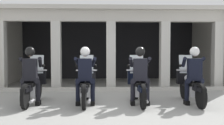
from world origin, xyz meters
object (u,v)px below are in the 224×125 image
Objects in this scene: police_officer_far_left at (30,71)px; motorcycle_center_right at (139,85)px; motorcycle_far_left at (33,85)px; motorcycle_far_right at (191,85)px; motorcycle_center_left at (86,85)px; police_officer_far_right at (194,71)px; police_officer_center_right at (140,71)px; police_officer_center_left at (85,71)px.

police_officer_far_left is 0.78× the size of motorcycle_center_right.
motorcycle_far_right is at bearing -6.10° from motorcycle_far_left.
motorcycle_far_left is 1.00× the size of motorcycle_center_left.
motorcycle_center_right is (1.48, -0.03, 0.00)m from motorcycle_center_left.
police_officer_far_left and police_officer_far_right have the same top height.
motorcycle_center_right is 0.52m from police_officer_center_right.
motorcycle_center_left is 1.48m from motorcycle_center_right.
motorcycle_far_right is (1.48, 0.27, -0.44)m from police_officer_center_right.
police_officer_far_left is at bearing -171.59° from motorcycle_center_left.
motorcycle_far_left is at bearing 166.55° from police_officer_far_right.
motorcycle_far_left is 1.29× the size of police_officer_center_left.
police_officer_far_left is at bearing 177.52° from police_officer_center_left.
police_officer_far_left is 4.48m from motorcycle_far_right.
motorcycle_center_left is at bearing 3.49° from police_officer_far_left.
motorcycle_far_right is (4.45, 0.17, -0.44)m from police_officer_far_left.
motorcycle_center_right is 1.29× the size of police_officer_far_right.
police_officer_far_right is at bearing -0.54° from police_officer_center_left.
police_officer_center_right is (1.48, -0.31, 0.44)m from motorcycle_center_left.
motorcycle_center_left is 1.29× the size of police_officer_center_left.
motorcycle_center_right is at bearing 78.81° from police_officer_center_right.
police_officer_far_left is 4.45m from police_officer_far_right.
motorcycle_center_left is at bearing 157.25° from police_officer_center_right.
motorcycle_far_left is at bearing 177.52° from motorcycle_center_left.
motorcycle_center_right is at bearing 171.09° from motorcycle_far_right.
motorcycle_center_left is 2.97m from motorcycle_far_right.
police_officer_far_right reaches higher than motorcycle_center_right.
motorcycle_far_left is 1.29× the size of police_officer_far_right.
police_officer_far_left is 0.78× the size of motorcycle_far_right.
police_officer_far_right reaches higher than motorcycle_far_left.
motorcycle_center_right is 1.29× the size of police_officer_center_right.
motorcycle_center_left is at bearing -7.40° from motorcycle_far_left.
police_officer_center_left is (1.48, -0.07, 0.00)m from police_officer_far_left.
motorcycle_far_left is 1.00× the size of motorcycle_far_right.
motorcycle_far_left and motorcycle_center_right have the same top height.
police_officer_center_right reaches higher than motorcycle_center_left.
police_officer_far_right is at bearing -11.45° from police_officer_center_right.
police_officer_center_right is 1.57m from motorcycle_far_right.
motorcycle_center_right is at bearing -0.79° from motorcycle_center_left.
police_officer_center_left is at bearing 168.04° from police_officer_center_right.
police_officer_far_left is 1.56m from motorcycle_center_left.
police_officer_far_right is (1.48, -0.30, 0.44)m from motorcycle_center_right.
police_officer_center_right is 0.78× the size of motorcycle_far_right.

